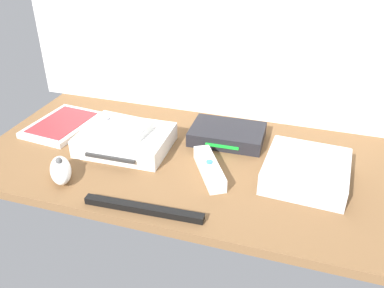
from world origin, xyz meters
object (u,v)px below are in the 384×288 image
at_px(remote_nunchuk, 61,170).
at_px(remote_classic_pad, 120,126).
at_px(game_console, 125,141).
at_px(mini_computer, 306,171).
at_px(remote_wand, 209,168).
at_px(game_case, 63,125).
at_px(network_router, 227,134).
at_px(sensor_bar, 143,209).

bearing_deg(remote_nunchuk, remote_classic_pad, 31.95).
bearing_deg(game_console, remote_nunchuk, -118.30).
xyz_separation_m(mini_computer, remote_wand, (-0.20, -0.04, -0.01)).
distance_m(game_case, remote_classic_pad, 0.20).
xyz_separation_m(network_router, remote_classic_pad, (-0.24, -0.10, 0.04)).
bearing_deg(network_router, remote_nunchuk, -140.15).
distance_m(mini_computer, network_router, 0.23).
bearing_deg(mini_computer, remote_nunchuk, -163.77).
height_order(game_console, remote_nunchuk, remote_nunchuk).
height_order(network_router, remote_nunchuk, remote_nunchuk).
bearing_deg(game_case, remote_classic_pad, -5.29).
distance_m(remote_wand, remote_nunchuk, 0.32).
xyz_separation_m(remote_wand, remote_classic_pad, (-0.24, 0.06, 0.04)).
bearing_deg(sensor_bar, game_console, 120.95).
bearing_deg(game_console, network_router, 25.39).
distance_m(game_console, sensor_bar, 0.25).
bearing_deg(remote_wand, game_case, 137.34).
distance_m(game_console, remote_wand, 0.23).
bearing_deg(remote_wand, mini_computer, -19.87).
xyz_separation_m(remote_nunchuk, remote_classic_pad, (0.06, 0.17, 0.03)).
bearing_deg(mini_computer, remote_classic_pad, 177.56).
relative_size(game_case, remote_nunchuk, 1.91).
distance_m(network_router, remote_wand, 0.16).
distance_m(mini_computer, game_case, 0.63).
bearing_deg(mini_computer, sensor_bar, -145.74).
height_order(mini_computer, remote_nunchuk, mini_computer).
relative_size(game_console, remote_wand, 1.46).
bearing_deg(network_router, game_console, -154.75).
bearing_deg(sensor_bar, remote_nunchuk, 164.02).
xyz_separation_m(remote_wand, sensor_bar, (-0.09, -0.16, -0.01)).
bearing_deg(remote_classic_pad, remote_nunchuk, -105.45).
distance_m(remote_classic_pad, sensor_bar, 0.27).
bearing_deg(remote_classic_pad, game_console, -33.53).
distance_m(game_console, mini_computer, 0.42).
bearing_deg(game_console, game_case, 165.23).
xyz_separation_m(game_case, network_router, (0.43, 0.06, 0.01)).
relative_size(remote_nunchuk, sensor_bar, 0.44).
height_order(game_console, game_case, game_console).
bearing_deg(game_case, network_router, 14.22).
bearing_deg(remote_classic_pad, network_router, 28.59).
height_order(network_router, remote_wand, same).
bearing_deg(network_router, sensor_bar, -107.32).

